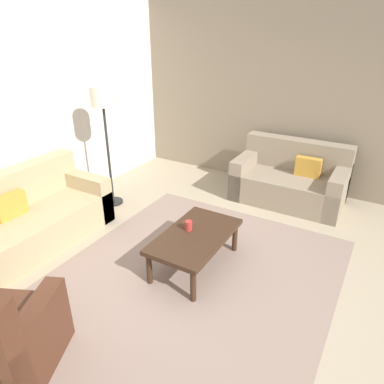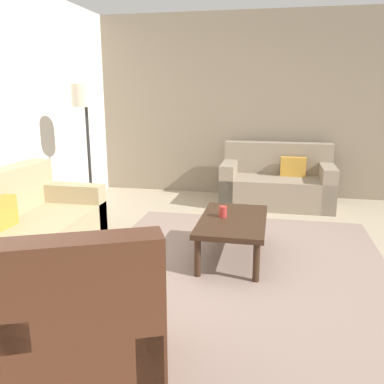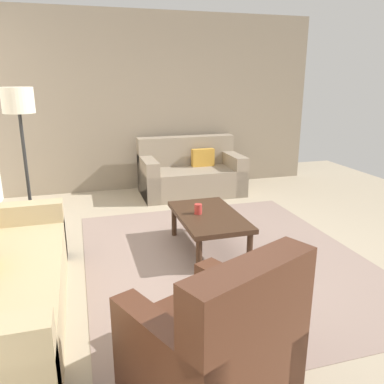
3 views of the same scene
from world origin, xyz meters
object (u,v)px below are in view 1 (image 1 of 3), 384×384
object	(u,v)px
couch_loveseat	(291,181)
cup	(189,226)
lamp_standing	(104,109)
coffee_table	(195,238)
couch_main	(13,227)

from	to	relation	value
couch_loveseat	cup	size ratio (longest dim) A/B	14.76
cup	lamp_standing	bearing A→B (deg)	68.69
coffee_table	couch_loveseat	bearing A→B (deg)	-10.95
couch_loveseat	lamp_standing	size ratio (longest dim) A/B	0.93
lamp_standing	coffee_table	bearing A→B (deg)	-111.32
couch_main	couch_loveseat	distance (m)	3.84
couch_loveseat	cup	distance (m)	2.22
lamp_standing	couch_loveseat	bearing A→B (deg)	-56.75
couch_main	coffee_table	bearing A→B (deg)	-68.76
couch_main	coffee_table	size ratio (longest dim) A/B	2.05
couch_main	lamp_standing	world-z (taller)	lamp_standing
coffee_table	cup	xyz separation A→B (m)	(0.04, 0.10, 0.11)
couch_loveseat	cup	world-z (taller)	couch_loveseat
couch_main	couch_loveseat	xyz separation A→B (m)	(2.97, -2.44, 0.00)
couch_main	lamp_standing	distance (m)	1.87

